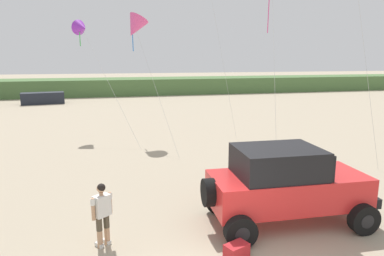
# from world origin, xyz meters

# --- Properties ---
(dune_ridge) EXTENTS (90.00, 6.75, 2.09)m
(dune_ridge) POSITION_xyz_m (3.15, 41.54, 1.04)
(dune_ridge) COLOR #4C703D
(dune_ridge) RESTS_ON ground_plane
(jeep) EXTENTS (4.90, 2.54, 2.26)m
(jeep) POSITION_xyz_m (2.20, 2.60, 1.20)
(jeep) COLOR red
(jeep) RESTS_ON ground_plane
(person_watching) EXTENTS (0.52, 0.46, 1.67)m
(person_watching) POSITION_xyz_m (-2.86, 2.56, 0.94)
(person_watching) COLOR tan
(person_watching) RESTS_ON ground_plane
(cooler_box) EXTENTS (0.66, 0.55, 0.38)m
(cooler_box) POSITION_xyz_m (0.20, 1.19, 0.19)
(cooler_box) COLOR #B21E23
(cooler_box) RESTS_ON ground_plane
(distant_sedan) EXTENTS (4.42, 2.34, 1.20)m
(distant_sedan) POSITION_xyz_m (-9.21, 33.24, 0.60)
(distant_sedan) COLOR #1E232D
(distant_sedan) RESTS_ON ground_plane
(kite_orange_streamer) EXTENTS (2.44, 6.46, 7.33)m
(kite_orange_streamer) POSITION_xyz_m (-0.84, 15.22, 6.50)
(kite_orange_streamer) COLOR #E04C93
(kite_orange_streamer) RESTS_ON ground_plane
(kite_green_box) EXTENTS (3.52, 5.85, 7.04)m
(kite_green_box) POSITION_xyz_m (-3.90, 17.03, 6.52)
(kite_green_box) COLOR purple
(kite_green_box) RESTS_ON ground_plane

